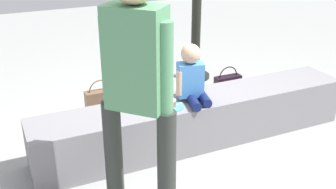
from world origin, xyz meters
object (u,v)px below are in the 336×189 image
at_px(cake_box_white, 158,82).
at_px(handbag_black_leather, 227,86).
at_px(gift_bag, 134,114).
at_px(water_bottle_near_gift, 136,89).
at_px(adult_standing, 137,75).
at_px(child_seated, 192,76).
at_px(handbag_brown_canvas, 101,101).
at_px(cake_plate, 170,105).

xyz_separation_m(cake_box_white, handbag_black_leather, (0.57, -0.57, 0.06)).
height_order(gift_bag, water_bottle_near_gift, gift_bag).
relative_size(adult_standing, cake_box_white, 4.89).
xyz_separation_m(gift_bag, water_bottle_near_gift, (0.27, 0.67, -0.05)).
xyz_separation_m(child_seated, handbag_brown_canvas, (-0.54, 0.90, -0.50)).
height_order(water_bottle_near_gift, cake_box_white, water_bottle_near_gift).
relative_size(gift_bag, water_bottle_near_gift, 1.69).
bearing_deg(water_bottle_near_gift, cake_plate, -96.61).
height_order(child_seated, water_bottle_near_gift, child_seated).
height_order(child_seated, cake_plate, child_seated).
relative_size(child_seated, gift_bag, 1.50).
bearing_deg(gift_bag, water_bottle_near_gift, 68.34).
bearing_deg(child_seated, gift_bag, 125.46).
distance_m(adult_standing, handbag_black_leather, 2.24).
distance_m(water_bottle_near_gift, handbag_black_leather, 1.01).
distance_m(gift_bag, handbag_black_leather, 1.19).
bearing_deg(water_bottle_near_gift, cake_box_white, 21.04).
bearing_deg(gift_bag, child_seated, -54.54).
distance_m(child_seated, cake_plate, 0.29).
distance_m(child_seated, gift_bag, 0.77).
bearing_deg(cake_box_white, handbag_black_leather, -45.02).
bearing_deg(cake_box_white, water_bottle_near_gift, -158.96).
relative_size(adult_standing, water_bottle_near_gift, 8.66).
xyz_separation_m(water_bottle_near_gift, handbag_brown_canvas, (-0.46, -0.26, 0.04)).
xyz_separation_m(child_seated, adult_standing, (-0.72, -0.67, 0.36)).
xyz_separation_m(water_bottle_near_gift, cake_box_white, (0.33, 0.13, -0.02)).
bearing_deg(water_bottle_near_gift, gift_bag, -111.66).
relative_size(child_seated, handbag_brown_canvas, 1.33).
xyz_separation_m(cake_box_white, handbag_brown_canvas, (-0.79, -0.38, 0.06)).
bearing_deg(handbag_black_leather, water_bottle_near_gift, 153.67).
height_order(adult_standing, gift_bag, adult_standing).
relative_size(adult_standing, cake_plate, 7.38).
xyz_separation_m(child_seated, handbag_black_leather, (0.82, 0.71, -0.50)).
bearing_deg(cake_plate, handbag_black_leather, 36.05).
bearing_deg(cake_plate, child_seated, 12.36).
relative_size(child_seated, water_bottle_near_gift, 2.53).
bearing_deg(handbag_black_leather, handbag_brown_canvas, 172.07).
distance_m(cake_plate, cake_box_white, 1.46).
height_order(child_seated, adult_standing, adult_standing).
height_order(adult_standing, cake_box_white, adult_standing).
relative_size(water_bottle_near_gift, cake_box_white, 0.56).
bearing_deg(cake_plate, cake_box_white, 70.59).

